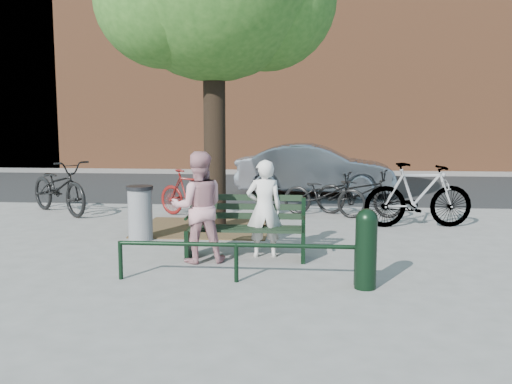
# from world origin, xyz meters

# --- Properties ---
(ground) EXTENTS (90.00, 90.00, 0.00)m
(ground) POSITION_xyz_m (0.00, 0.00, 0.00)
(ground) COLOR gray
(ground) RESTS_ON ground
(dirt_pit) EXTENTS (2.40, 2.00, 0.02)m
(dirt_pit) POSITION_xyz_m (-1.00, 2.20, 0.01)
(dirt_pit) COLOR brown
(dirt_pit) RESTS_ON ground
(road) EXTENTS (40.00, 7.00, 0.01)m
(road) POSITION_xyz_m (0.00, 8.50, 0.01)
(road) COLOR black
(road) RESTS_ON ground
(townhouse_row) EXTENTS (45.00, 4.00, 14.00)m
(townhouse_row) POSITION_xyz_m (0.17, 16.00, 6.25)
(townhouse_row) COLOR brown
(townhouse_row) RESTS_ON ground
(park_bench) EXTENTS (1.74, 0.54, 0.97)m
(park_bench) POSITION_xyz_m (-0.00, 0.08, 0.48)
(park_bench) COLOR black
(park_bench) RESTS_ON ground
(guard_railing) EXTENTS (3.06, 0.06, 0.51)m
(guard_railing) POSITION_xyz_m (0.00, -1.20, 0.40)
(guard_railing) COLOR black
(guard_railing) RESTS_ON ground
(person_left) EXTENTS (0.58, 0.42, 1.45)m
(person_left) POSITION_xyz_m (0.26, 0.15, 0.73)
(person_left) COLOR silver
(person_left) RESTS_ON ground
(person_right) EXTENTS (0.90, 0.77, 1.60)m
(person_right) POSITION_xyz_m (-0.66, -0.23, 0.80)
(person_right) COLOR #B87E84
(person_right) RESTS_ON ground
(bollard) EXTENTS (0.26, 0.26, 0.99)m
(bollard) POSITION_xyz_m (1.60, -1.33, 0.53)
(bollard) COLOR black
(bollard) RESTS_ON ground
(litter_bin) EXTENTS (0.45, 0.45, 0.92)m
(litter_bin) POSITION_xyz_m (-1.92, 1.14, 0.47)
(litter_bin) COLOR gray
(litter_bin) RESTS_ON ground
(bicycle_a) EXTENTS (2.19, 1.99, 1.16)m
(bicycle_a) POSITION_xyz_m (-4.41, 3.57, 0.58)
(bicycle_a) COLOR black
(bicycle_a) RESTS_ON ground
(bicycle_b) EXTENTS (1.65, 1.25, 0.99)m
(bicycle_b) POSITION_xyz_m (-1.53, 3.36, 0.49)
(bicycle_b) COLOR #5A0E0C
(bicycle_b) RESTS_ON ground
(bicycle_c) EXTENTS (1.90, 1.17, 0.94)m
(bicycle_c) POSITION_xyz_m (1.27, 3.74, 0.47)
(bicycle_c) COLOR black
(bicycle_c) RESTS_ON ground
(bicycle_d) EXTENTS (2.09, 0.80, 1.23)m
(bicycle_d) POSITION_xyz_m (2.99, 2.67, 0.61)
(bicycle_d) COLOR gray
(bicycle_d) RESTS_ON ground
(bicycle_e) EXTENTS (1.98, 1.24, 0.98)m
(bicycle_e) POSITION_xyz_m (2.00, 3.85, 0.49)
(bicycle_e) COLOR black
(bicycle_e) RESTS_ON ground
(parked_car) EXTENTS (4.19, 1.66, 1.36)m
(parked_car) POSITION_xyz_m (1.13, 6.88, 0.68)
(parked_car) COLOR gray
(parked_car) RESTS_ON ground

